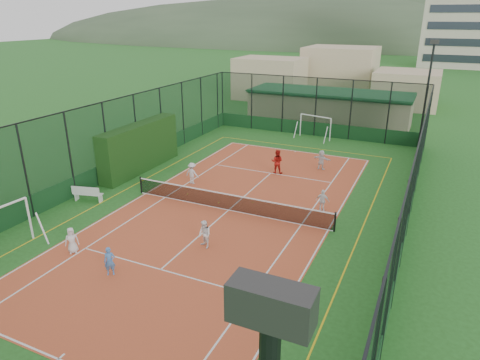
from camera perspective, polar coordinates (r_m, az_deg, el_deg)
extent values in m
plane|color=#24561D|center=(23.32, -1.54, -4.06)|extent=(300.00, 300.00, 0.00)
cube|color=#CB552D|center=(23.31, -1.54, -4.05)|extent=(11.17, 23.97, 0.01)
cube|color=black|center=(29.64, -13.18, 4.27)|extent=(1.09, 7.30, 3.19)
imported|color=silver|center=(20.51, -21.52, -7.48)|extent=(0.70, 0.68, 1.21)
imported|color=#467EC7|center=(18.38, -16.99, -10.32)|extent=(0.53, 0.49, 1.22)
imported|color=white|center=(19.53, -4.75, -7.24)|extent=(0.80, 0.74, 1.32)
imported|color=silver|center=(26.84, -6.40, 0.90)|extent=(0.91, 0.54, 1.37)
imported|color=white|center=(23.35, 10.96, -2.72)|extent=(0.73, 0.31, 1.24)
imported|color=white|center=(29.73, 10.80, 2.67)|extent=(1.31, 0.61, 1.35)
imported|color=#AD1712|center=(28.53, 4.96, 2.46)|extent=(0.88, 0.73, 1.62)
sphere|color=#CCE033|center=(25.46, -7.02, -1.86)|extent=(0.07, 0.07, 0.07)
sphere|color=#CCE033|center=(24.66, 1.35, -2.49)|extent=(0.07, 0.07, 0.07)
sphere|color=#CCE033|center=(24.16, 1.69, -3.01)|extent=(0.07, 0.07, 0.07)
sphere|color=#CCE033|center=(24.16, -2.85, -3.02)|extent=(0.07, 0.07, 0.07)
sphere|color=#CCE033|center=(23.80, 6.67, -3.54)|extent=(0.07, 0.07, 0.07)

